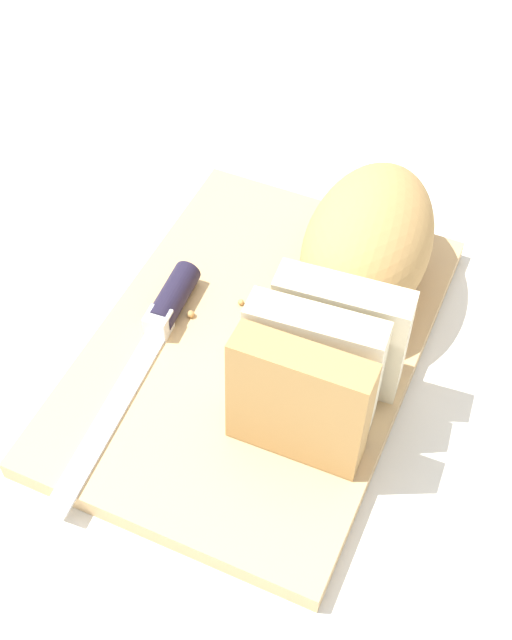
% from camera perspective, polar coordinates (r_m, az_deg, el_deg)
% --- Properties ---
extents(ground_plane, '(3.00, 3.00, 0.00)m').
position_cam_1_polar(ground_plane, '(0.74, 0.00, -2.45)').
color(ground_plane, silver).
extents(cutting_board, '(0.39, 0.28, 0.02)m').
position_cam_1_polar(cutting_board, '(0.73, 0.00, -1.99)').
color(cutting_board, tan).
rests_on(cutting_board, ground_plane).
extents(bread_loaf, '(0.29, 0.13, 0.11)m').
position_cam_1_polar(bread_loaf, '(0.70, 6.54, 2.66)').
color(bread_loaf, tan).
rests_on(bread_loaf, cutting_board).
extents(bread_knife, '(0.25, 0.05, 0.02)m').
position_cam_1_polar(bread_knife, '(0.73, -6.42, 0.03)').
color(bread_knife, silver).
rests_on(bread_knife, cutting_board).
extents(crumb_near_knife, '(0.01, 0.01, 0.01)m').
position_cam_1_polar(crumb_near_knife, '(0.75, -1.03, 1.20)').
color(crumb_near_knife, tan).
rests_on(crumb_near_knife, cutting_board).
extents(crumb_near_loaf, '(0.01, 0.01, 0.01)m').
position_cam_1_polar(crumb_near_loaf, '(0.76, 0.13, 2.14)').
color(crumb_near_loaf, tan).
rests_on(crumb_near_loaf, cutting_board).
extents(crumb_stray_left, '(0.01, 0.01, 0.01)m').
position_cam_1_polar(crumb_stray_left, '(0.74, -4.30, 0.58)').
color(crumb_stray_left, tan).
rests_on(crumb_stray_left, cutting_board).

